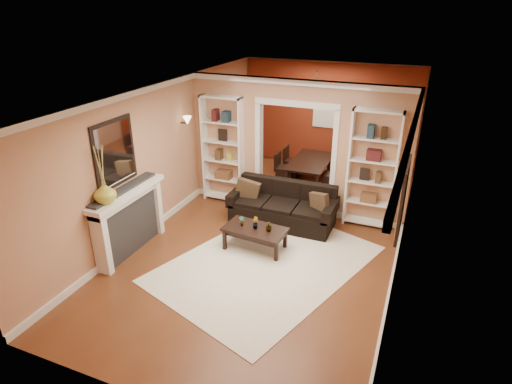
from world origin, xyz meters
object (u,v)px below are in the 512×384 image
at_px(dining_table, 311,172).
at_px(bookshelf_left, 223,150).
at_px(sofa, 282,205).
at_px(bookshelf_right, 372,170).
at_px(fireplace, 131,222).
at_px(coffee_table, 255,238).

bearing_deg(dining_table, bookshelf_left, 137.88).
height_order(sofa, bookshelf_left, bookshelf_left).
height_order(bookshelf_left, bookshelf_right, same).
bearing_deg(sofa, bookshelf_right, 20.50).
bearing_deg(fireplace, coffee_table, 24.09).
xyz_separation_m(bookshelf_left, bookshelf_right, (3.10, 0.00, 0.00)).
relative_size(coffee_table, fireplace, 0.64).
bearing_deg(coffee_table, sofa, 88.12).
distance_m(bookshelf_left, dining_table, 2.41).
relative_size(coffee_table, bookshelf_right, 0.47).
bearing_deg(bookshelf_left, bookshelf_right, 0.00).
height_order(bookshelf_right, dining_table, bookshelf_right).
bearing_deg(coffee_table, bookshelf_right, 49.81).
height_order(coffee_table, bookshelf_left, bookshelf_left).
xyz_separation_m(bookshelf_right, dining_table, (-1.59, 1.67, -0.87)).
bearing_deg(dining_table, coffee_table, 178.30).
distance_m(bookshelf_left, fireplace, 2.65).
height_order(coffee_table, dining_table, dining_table).
distance_m(fireplace, dining_table, 4.68).
relative_size(sofa, bookshelf_right, 0.90).
bearing_deg(dining_table, sofa, -179.05).
height_order(coffee_table, fireplace, fireplace).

